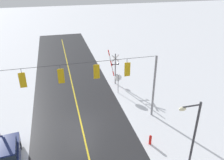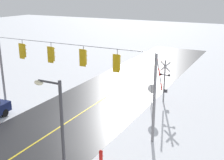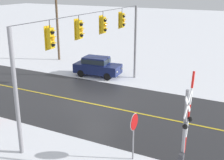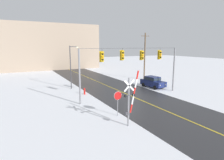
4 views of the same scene
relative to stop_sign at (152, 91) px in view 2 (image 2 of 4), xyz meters
name	(u,v)px [view 2 (image 2 of 4)]	position (x,y,z in m)	size (l,w,h in m)	color
ground_plane	(69,121)	(5.01, 5.14, -1.71)	(160.00, 160.00, 0.00)	white
road_asphalt	(12,158)	(5.01, 11.14, -1.71)	(9.00, 80.00, 0.01)	#28282B
lane_centre_line	(12,158)	(5.01, 11.14, -1.70)	(0.14, 72.00, 0.01)	gold
signal_span	(67,68)	(4.99, 5.12, 2.68)	(14.20, 0.47, 6.22)	gray
stop_sign	(152,91)	(0.00, 0.00, 0.00)	(0.80, 0.09, 2.35)	gray
railroad_crossing	(164,78)	(-0.25, -2.40, 0.56)	(1.43, 0.31, 4.55)	gray
streetlamp_near	(59,137)	(-0.58, 13.34, 2.20)	(1.39, 0.28, 6.50)	#38383D
fire_hydrant	(101,156)	(-0.14, 9.04, -1.25)	(0.24, 0.31, 0.88)	red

